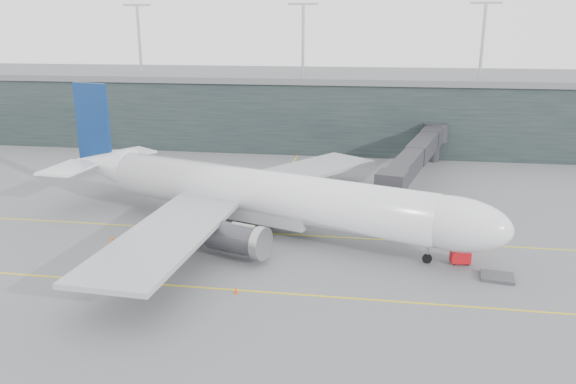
# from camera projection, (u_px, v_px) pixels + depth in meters

# --- Properties ---
(ground) EXTENTS (320.00, 320.00, 0.00)m
(ground) POSITION_uv_depth(u_px,v_px,m) (218.00, 220.00, 75.02)
(ground) COLOR #535358
(ground) RESTS_ON ground
(taxiline_a) EXTENTS (160.00, 0.25, 0.02)m
(taxiline_a) POSITION_uv_depth(u_px,v_px,m) (209.00, 230.00, 71.22)
(taxiline_a) COLOR gold
(taxiline_a) RESTS_ON ground
(taxiline_b) EXTENTS (160.00, 0.25, 0.02)m
(taxiline_b) POSITION_uv_depth(u_px,v_px,m) (163.00, 285.00, 56.06)
(taxiline_b) COLOR gold
(taxiline_b) RESTS_ON ground
(taxiline_lead_main) EXTENTS (0.25, 60.00, 0.02)m
(taxiline_lead_main) POSITION_uv_depth(u_px,v_px,m) (280.00, 182.00, 93.22)
(taxiline_lead_main) COLOR gold
(taxiline_lead_main) RESTS_ON ground
(terminal) EXTENTS (240.00, 36.00, 29.00)m
(terminal) POSITION_uv_depth(u_px,v_px,m) (287.00, 105.00, 127.83)
(terminal) COLOR black
(terminal) RESTS_ON ground
(main_aircraft) EXTENTS (59.77, 55.11, 17.26)m
(main_aircraft) POSITION_uv_depth(u_px,v_px,m) (260.00, 194.00, 69.52)
(main_aircraft) COLOR silver
(main_aircraft) RESTS_ON ground
(jet_bridge) EXTENTS (14.37, 47.41, 7.31)m
(jet_bridge) POSITION_uv_depth(u_px,v_px,m) (415.00, 147.00, 94.00)
(jet_bridge) COLOR #26262A
(jet_bridge) RESTS_ON ground
(gse_cart) EXTENTS (2.19, 1.55, 1.39)m
(gse_cart) POSITION_uv_depth(u_px,v_px,m) (460.00, 257.00, 60.88)
(gse_cart) COLOR #B50C13
(gse_cart) RESTS_ON ground
(baggage_dolly) EXTENTS (3.64, 3.09, 0.33)m
(baggage_dolly) POSITION_uv_depth(u_px,v_px,m) (497.00, 277.00, 57.39)
(baggage_dolly) COLOR #37373C
(baggage_dolly) RESTS_ON ground
(uld_a) EXTENTS (2.22, 1.89, 1.81)m
(uld_a) POSITION_uv_depth(u_px,v_px,m) (204.00, 192.00, 84.52)
(uld_a) COLOR #3A3A3F
(uld_a) RESTS_ON ground
(uld_b) EXTENTS (2.04, 1.76, 1.63)m
(uld_b) POSITION_uv_depth(u_px,v_px,m) (233.00, 188.00, 86.67)
(uld_b) COLOR #3A3A3F
(uld_b) RESTS_ON ground
(uld_c) EXTENTS (2.07, 1.72, 1.76)m
(uld_c) POSITION_uv_depth(u_px,v_px,m) (238.00, 193.00, 83.77)
(uld_c) COLOR #3A3A3F
(uld_c) RESTS_ON ground
(cone_nose) EXTENTS (0.44, 0.44, 0.70)m
(cone_nose) POSITION_uv_depth(u_px,v_px,m) (484.00, 249.00, 64.25)
(cone_nose) COLOR orange
(cone_nose) RESTS_ON ground
(cone_wing_stbd) EXTENTS (0.42, 0.42, 0.67)m
(cone_wing_stbd) POSITION_uv_depth(u_px,v_px,m) (236.00, 290.00, 54.16)
(cone_wing_stbd) COLOR red
(cone_wing_stbd) RESTS_ON ground
(cone_wing_port) EXTENTS (0.42, 0.42, 0.67)m
(cone_wing_port) POSITION_uv_depth(u_px,v_px,m) (301.00, 197.00, 83.71)
(cone_wing_port) COLOR red
(cone_wing_port) RESTS_ON ground
(cone_tail) EXTENTS (0.42, 0.42, 0.67)m
(cone_tail) POSITION_uv_depth(u_px,v_px,m) (112.00, 238.00, 67.51)
(cone_tail) COLOR orange
(cone_tail) RESTS_ON ground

